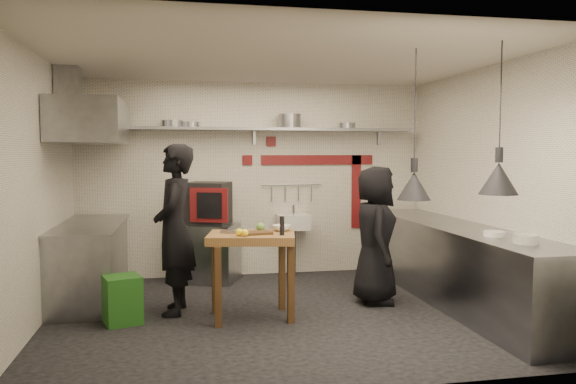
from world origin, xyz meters
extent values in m
plane|color=black|center=(0.00, 0.00, 0.00)|extent=(5.00, 5.00, 0.00)
plane|color=beige|center=(0.00, 0.00, 2.80)|extent=(5.00, 5.00, 0.00)
cube|color=beige|center=(0.00, 2.10, 1.40)|extent=(5.00, 0.04, 2.80)
cube|color=beige|center=(0.00, -2.10, 1.40)|extent=(5.00, 0.04, 2.80)
cube|color=beige|center=(-2.50, 0.00, 1.40)|extent=(0.04, 4.20, 2.80)
cube|color=beige|center=(2.50, 0.00, 1.40)|extent=(0.04, 4.20, 2.80)
cube|color=maroon|center=(0.95, 2.08, 1.68)|extent=(1.70, 0.02, 0.14)
cube|color=maroon|center=(1.55, 2.08, 1.20)|extent=(0.14, 0.02, 1.10)
cube|color=maroon|center=(0.25, 2.08, 1.95)|extent=(0.14, 0.02, 0.14)
cube|color=maroon|center=(-0.10, 2.08, 1.68)|extent=(0.14, 0.02, 0.14)
cube|color=slate|center=(0.00, 1.92, 2.12)|extent=(4.60, 0.34, 0.04)
cube|color=slate|center=(-1.90, 2.07, 2.02)|extent=(0.04, 0.06, 0.24)
cube|color=slate|center=(0.00, 2.07, 2.02)|extent=(0.04, 0.06, 0.24)
cube|color=slate|center=(1.90, 2.07, 2.02)|extent=(0.04, 0.06, 0.24)
cylinder|color=slate|center=(-1.15, 1.92, 2.19)|extent=(0.30, 0.30, 0.09)
cylinder|color=slate|center=(-0.91, 1.92, 2.18)|extent=(0.29, 0.29, 0.07)
cylinder|color=slate|center=(0.50, 1.92, 2.24)|extent=(0.42, 0.42, 0.20)
cylinder|color=slate|center=(1.35, 1.92, 2.18)|extent=(0.26, 0.26, 0.08)
cube|color=slate|center=(-0.65, 1.76, 0.40)|extent=(0.89, 0.85, 0.80)
cube|color=black|center=(-0.69, 1.77, 1.09)|extent=(0.70, 0.68, 0.58)
cube|color=maroon|center=(-0.69, 1.47, 1.09)|extent=(0.50, 0.22, 0.46)
cube|color=black|center=(-0.69, 1.44, 1.09)|extent=(0.32, 0.14, 0.34)
cube|color=silver|center=(0.55, 1.92, 0.78)|extent=(0.46, 0.34, 0.22)
cylinder|color=slate|center=(0.55, 1.92, 0.96)|extent=(0.03, 0.03, 0.14)
cylinder|color=slate|center=(0.55, 1.88, 0.34)|extent=(0.06, 0.06, 0.66)
cylinder|color=slate|center=(0.55, 2.06, 1.32)|extent=(0.90, 0.02, 0.02)
cube|color=slate|center=(2.15, 0.00, 0.45)|extent=(0.70, 3.80, 0.90)
cube|color=slate|center=(2.15, 0.00, 0.92)|extent=(0.76, 3.90, 0.03)
cylinder|color=silver|center=(2.12, -1.31, 0.97)|extent=(0.26, 0.26, 0.09)
cylinder|color=silver|center=(2.10, -0.81, 0.96)|extent=(0.29, 0.29, 0.05)
cube|color=slate|center=(-2.15, 1.05, 0.45)|extent=(0.70, 1.90, 0.90)
cube|color=slate|center=(-2.15, 1.05, 0.92)|extent=(0.76, 2.00, 0.03)
cube|color=slate|center=(-2.10, 1.05, 2.15)|extent=(0.78, 1.60, 0.50)
cube|color=slate|center=(-2.35, 1.05, 2.55)|extent=(0.28, 0.28, 0.50)
cube|color=#1E5618|center=(-1.68, -0.01, 0.25)|extent=(0.45, 0.45, 0.50)
cube|color=#472E17|center=(-0.27, -0.13, 0.93)|extent=(0.33, 0.26, 0.02)
cylinder|color=black|center=(-0.02, -0.26, 1.02)|extent=(0.06, 0.06, 0.20)
sphere|color=yellow|center=(-0.47, -0.24, 0.96)|extent=(0.08, 0.08, 0.08)
sphere|color=yellow|center=(-0.41, -0.27, 0.96)|extent=(0.07, 0.07, 0.07)
sphere|color=#5B8E37|center=(-0.20, 0.04, 0.97)|extent=(0.10, 0.10, 0.10)
cube|color=slate|center=(-0.54, 0.01, 0.94)|extent=(0.22, 0.19, 0.03)
imported|color=silver|center=(0.03, 0.05, 0.95)|extent=(0.24, 0.24, 0.07)
imported|color=black|center=(-1.13, 0.26, 0.94)|extent=(0.52, 0.73, 1.88)
imported|color=black|center=(1.20, 0.26, 0.81)|extent=(0.68, 0.89, 1.63)
camera|label=1|loc=(-1.07, -6.02, 1.78)|focal=35.00mm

